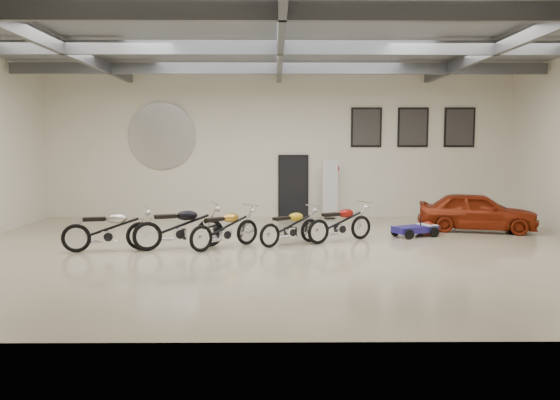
{
  "coord_description": "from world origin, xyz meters",
  "views": [
    {
      "loc": [
        -0.12,
        -12.83,
        2.57
      ],
      "look_at": [
        0.0,
        1.2,
        1.1
      ],
      "focal_mm": 35.0,
      "sensor_mm": 36.0,
      "label": 1
    }
  ],
  "objects_px": {
    "motorcycle_gold": "(225,227)",
    "go_kart": "(419,226)",
    "vintage_car": "(477,211)",
    "motorcycle_black": "(179,226)",
    "motorcycle_yellow": "(290,226)",
    "motorcycle_red": "(340,222)",
    "banner_stand": "(330,190)",
    "motorcycle_silver": "(108,229)"
  },
  "relations": [
    {
      "from": "motorcycle_yellow",
      "to": "motorcycle_black",
      "type": "bearing_deg",
      "value": 153.18
    },
    {
      "from": "motorcycle_silver",
      "to": "motorcycle_red",
      "type": "height_order",
      "value": "motorcycle_silver"
    },
    {
      "from": "motorcycle_red",
      "to": "vintage_car",
      "type": "xyz_separation_m",
      "value": [
        4.22,
        1.74,
        0.06
      ]
    },
    {
      "from": "motorcycle_yellow",
      "to": "vintage_car",
      "type": "bearing_deg",
      "value": -16.21
    },
    {
      "from": "banner_stand",
      "to": "motorcycle_silver",
      "type": "distance_m",
      "value": 8.01
    },
    {
      "from": "motorcycle_gold",
      "to": "motorcycle_yellow",
      "type": "bearing_deg",
      "value": -25.99
    },
    {
      "from": "motorcycle_gold",
      "to": "motorcycle_red",
      "type": "height_order",
      "value": "motorcycle_gold"
    },
    {
      "from": "vintage_car",
      "to": "motorcycle_black",
      "type": "bearing_deg",
      "value": 123.79
    },
    {
      "from": "go_kart",
      "to": "vintage_car",
      "type": "distance_m",
      "value": 2.17
    },
    {
      "from": "motorcycle_black",
      "to": "banner_stand",
      "type": "bearing_deg",
      "value": 31.42
    },
    {
      "from": "motorcycle_gold",
      "to": "go_kart",
      "type": "bearing_deg",
      "value": -23.58
    },
    {
      "from": "banner_stand",
      "to": "motorcycle_yellow",
      "type": "relative_size",
      "value": 1.04
    },
    {
      "from": "vintage_car",
      "to": "motorcycle_yellow",
      "type": "bearing_deg",
      "value": 127.16
    },
    {
      "from": "banner_stand",
      "to": "motorcycle_black",
      "type": "xyz_separation_m",
      "value": [
        -4.19,
        -5.21,
        -0.41
      ]
    },
    {
      "from": "motorcycle_red",
      "to": "go_kart",
      "type": "bearing_deg",
      "value": -10.65
    },
    {
      "from": "motorcycle_gold",
      "to": "motorcycle_red",
      "type": "bearing_deg",
      "value": -25.1
    },
    {
      "from": "banner_stand",
      "to": "go_kart",
      "type": "height_order",
      "value": "banner_stand"
    },
    {
      "from": "banner_stand",
      "to": "motorcycle_yellow",
      "type": "height_order",
      "value": "banner_stand"
    },
    {
      "from": "motorcycle_silver",
      "to": "go_kart",
      "type": "distance_m",
      "value": 8.19
    },
    {
      "from": "motorcycle_gold",
      "to": "motorcycle_red",
      "type": "distance_m",
      "value": 3.05
    },
    {
      "from": "motorcycle_gold",
      "to": "motorcycle_silver",
      "type": "bearing_deg",
      "value": 145.7
    },
    {
      "from": "go_kart",
      "to": "motorcycle_black",
      "type": "bearing_deg",
      "value": 170.67
    },
    {
      "from": "banner_stand",
      "to": "go_kart",
      "type": "relative_size",
      "value": 1.28
    },
    {
      "from": "motorcycle_silver",
      "to": "go_kart",
      "type": "relative_size",
      "value": 1.37
    },
    {
      "from": "banner_stand",
      "to": "motorcycle_red",
      "type": "bearing_deg",
      "value": -103.32
    },
    {
      "from": "motorcycle_black",
      "to": "vintage_car",
      "type": "distance_m",
      "value": 8.67
    },
    {
      "from": "motorcycle_yellow",
      "to": "motorcycle_red",
      "type": "relative_size",
      "value": 0.95
    },
    {
      "from": "motorcycle_yellow",
      "to": "motorcycle_red",
      "type": "bearing_deg",
      "value": -20.03
    },
    {
      "from": "motorcycle_silver",
      "to": "motorcycle_yellow",
      "type": "distance_m",
      "value": 4.42
    },
    {
      "from": "motorcycle_silver",
      "to": "vintage_car",
      "type": "xyz_separation_m",
      "value": [
        9.88,
        2.95,
        0.03
      ]
    },
    {
      "from": "motorcycle_yellow",
      "to": "vintage_car",
      "type": "distance_m",
      "value": 5.93
    },
    {
      "from": "motorcycle_yellow",
      "to": "go_kart",
      "type": "relative_size",
      "value": 1.23
    },
    {
      "from": "motorcycle_gold",
      "to": "vintage_car",
      "type": "relative_size",
      "value": 0.59
    },
    {
      "from": "motorcycle_yellow",
      "to": "go_kart",
      "type": "distance_m",
      "value": 3.79
    },
    {
      "from": "motorcycle_yellow",
      "to": "go_kart",
      "type": "bearing_deg",
      "value": -18.53
    },
    {
      "from": "go_kart",
      "to": "vintage_car",
      "type": "bearing_deg",
      "value": 0.57
    },
    {
      "from": "motorcycle_silver",
      "to": "vintage_car",
      "type": "relative_size",
      "value": 0.63
    },
    {
      "from": "banner_stand",
      "to": "motorcycle_silver",
      "type": "bearing_deg",
      "value": -147.9
    },
    {
      "from": "motorcycle_red",
      "to": "motorcycle_yellow",
      "type": "bearing_deg",
      "value": 167.01
    },
    {
      "from": "go_kart",
      "to": "motorcycle_red",
      "type": "bearing_deg",
      "value": 175.02
    },
    {
      "from": "motorcycle_black",
      "to": "motorcycle_red",
      "type": "bearing_deg",
      "value": -6.83
    },
    {
      "from": "go_kart",
      "to": "vintage_car",
      "type": "xyz_separation_m",
      "value": [
        1.94,
        0.92,
        0.29
      ]
    }
  ]
}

